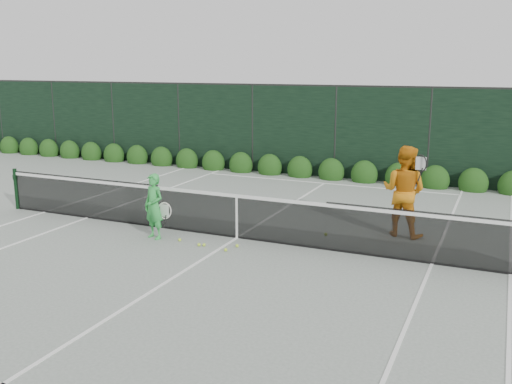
% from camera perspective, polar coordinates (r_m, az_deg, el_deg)
% --- Properties ---
extents(ground, '(80.00, 80.00, 0.00)m').
position_cam_1_polar(ground, '(12.50, -1.91, -4.62)').
color(ground, gray).
rests_on(ground, ground).
extents(tennis_net, '(12.90, 0.10, 1.07)m').
position_cam_1_polar(tennis_net, '(12.36, -2.03, -2.26)').
color(tennis_net, black).
rests_on(tennis_net, ground).
extents(player_woman, '(0.64, 0.48, 1.43)m').
position_cam_1_polar(player_woman, '(12.50, -10.16, -1.42)').
color(player_woman, green).
rests_on(player_woman, ground).
extents(player_man, '(1.11, 0.95, 2.01)m').
position_cam_1_polar(player_man, '(12.85, 14.58, 0.09)').
color(player_man, orange).
rests_on(player_man, ground).
extents(court_lines, '(11.03, 23.83, 0.01)m').
position_cam_1_polar(court_lines, '(12.50, -1.91, -4.60)').
color(court_lines, white).
rests_on(court_lines, ground).
extents(windscreen_fence, '(32.00, 21.07, 3.06)m').
position_cam_1_polar(windscreen_fence, '(9.82, -8.87, -0.42)').
color(windscreen_fence, black).
rests_on(windscreen_fence, ground).
extents(hedge_row, '(31.66, 0.65, 0.94)m').
position_cam_1_polar(hedge_row, '(18.95, 7.53, 1.98)').
color(hedge_row, '#113A10').
rests_on(hedge_row, ground).
extents(tennis_balls, '(2.81, 1.93, 0.07)m').
position_cam_1_polar(tennis_balls, '(12.06, -2.69, -5.12)').
color(tennis_balls, '#C0EA34').
rests_on(tennis_balls, ground).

